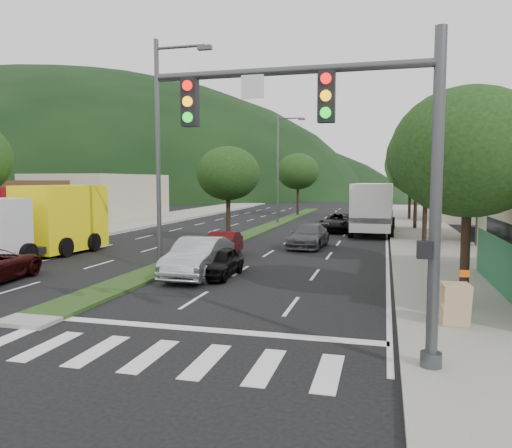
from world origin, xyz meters
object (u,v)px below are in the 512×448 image
(sedan_silver, at_px, (199,257))
(car_queue_a, at_px, (218,262))
(tree_r_b, at_px, (440,157))
(tree_med_near, at_px, (228,173))
(box_truck, at_px, (49,222))
(tree_r_a, at_px, (469,152))
(streetlight_mid, at_px, (280,163))
(tree_r_c, at_px, (426,168))
(car_queue_d, at_px, (339,222))
(tree_r_d, at_px, (416,166))
(tree_med_far, at_px, (298,171))
(car_queue_b, at_px, (309,236))
(motorhome, at_px, (374,207))
(streetlight_near, at_px, (162,144))
(tree_r_e, at_px, (410,171))
(traffic_signal, at_px, (357,148))
(car_queue_c, at_px, (223,245))
(a_frame_sign, at_px, (456,301))

(sedan_silver, bearing_deg, car_queue_a, 11.47)
(tree_r_b, bearing_deg, tree_med_near, 153.43)
(box_truck, bearing_deg, tree_r_a, 166.43)
(tree_med_near, height_order, car_queue_a, tree_med_near)
(sedan_silver, distance_m, box_truck, 10.62)
(streetlight_mid, relative_size, box_truck, 1.29)
(streetlight_mid, bearing_deg, tree_r_a, -67.87)
(tree_r_c, relative_size, car_queue_d, 1.23)
(car_queue_a, bearing_deg, tree_r_d, 68.19)
(tree_r_a, height_order, tree_med_far, tree_med_far)
(tree_r_d, height_order, car_queue_d, tree_r_d)
(tree_med_far, distance_m, car_queue_b, 27.56)
(tree_r_b, height_order, car_queue_a, tree_r_b)
(tree_r_b, xyz_separation_m, motorhome, (-3.21, 14.65, -3.03))
(streetlight_mid, bearing_deg, tree_med_far, 91.07)
(streetlight_near, bearing_deg, tree_r_b, 18.73)
(tree_r_e, bearing_deg, motorhome, -103.53)
(tree_med_far, distance_m, car_queue_d, 18.56)
(traffic_signal, distance_m, tree_r_e, 41.65)
(sedan_silver, bearing_deg, box_truck, 158.08)
(car_queue_c, bearing_deg, streetlight_mid, 89.30)
(box_truck, xyz_separation_m, a_frame_sign, (19.22, -9.08, -0.93))
(tree_med_near, xyz_separation_m, car_queue_d, (6.16, 9.02, -3.70))
(traffic_signal, relative_size, streetlight_near, 0.70)
(streetlight_near, relative_size, a_frame_sign, 6.50)
(tree_r_a, distance_m, car_queue_b, 15.47)
(car_queue_c, bearing_deg, tree_r_c, 31.99)
(sedan_silver, bearing_deg, tree_r_c, 51.18)
(box_truck, bearing_deg, tree_r_c, -149.57)
(car_queue_d, bearing_deg, car_queue_a, -91.60)
(tree_med_far, height_order, streetlight_mid, streetlight_mid)
(streetlight_near, bearing_deg, car_queue_b, 61.52)
(tree_r_e, relative_size, a_frame_sign, 4.36)
(car_queue_a, distance_m, a_frame_sign, 10.18)
(streetlight_mid, height_order, box_truck, streetlight_mid)
(car_queue_a, relative_size, car_queue_b, 0.77)
(traffic_signal, relative_size, tree_r_d, 0.98)
(tree_r_c, height_order, tree_r_e, tree_r_e)
(tree_r_d, bearing_deg, streetlight_near, -118.20)
(car_queue_a, relative_size, box_truck, 0.47)
(tree_r_e, height_order, car_queue_c, tree_r_e)
(tree_r_b, relative_size, car_queue_a, 1.91)
(tree_r_a, bearing_deg, sedan_silver, 162.41)
(tree_r_b, xyz_separation_m, tree_r_c, (0.00, 8.00, -0.29))
(a_frame_sign, bearing_deg, sedan_silver, 146.60)
(tree_r_a, distance_m, box_truck, 21.10)
(tree_med_far, bearing_deg, sedan_silver, -86.62)
(tree_med_far, distance_m, sedan_silver, 37.19)
(traffic_signal, distance_m, box_truck, 21.02)
(tree_r_e, height_order, car_queue_b, tree_r_e)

